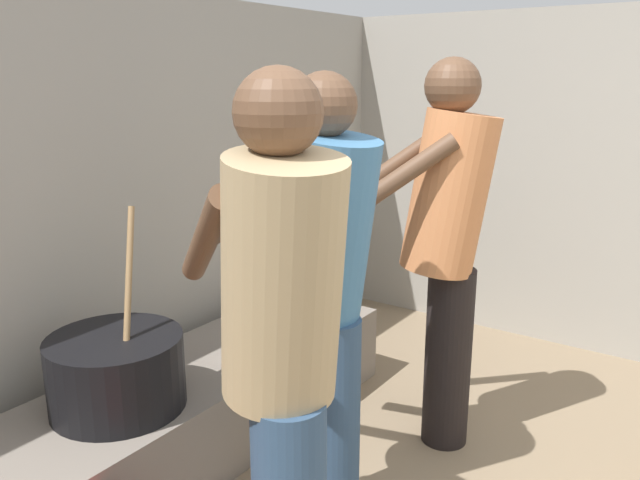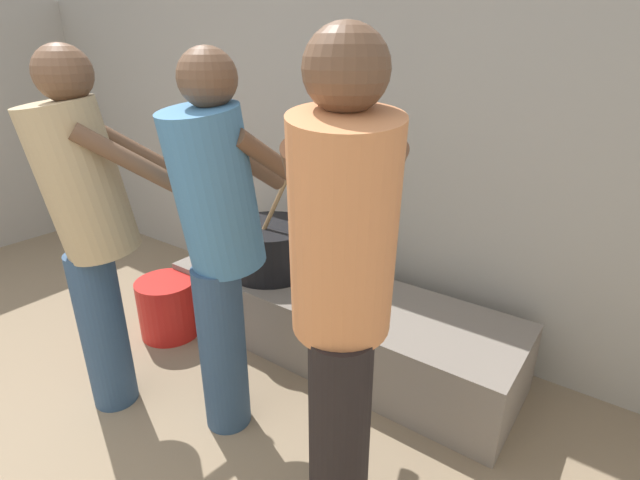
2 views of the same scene
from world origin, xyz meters
The scene contains 7 objects.
block_enclosure_rear centered at (0.00, 2.58, 0.97)m, with size 5.51×0.20×1.95m, color #9E998E.
hearth_ledge centered at (0.57, 2.06, 0.19)m, with size 1.98×0.60×0.38m, color slate.
cooking_pot_main centered at (0.13, 2.05, 0.52)m, with size 0.50×0.50×0.73m.
cook_in_tan_shirt centered at (-0.03, 1.13, 0.92)m, with size 0.63×0.73×1.61m.
cook_in_orange_shirt centered at (1.17, 1.22, 0.95)m, with size 0.65×0.74×1.65m.
cook_in_blue_shirt centered at (0.50, 1.36, 0.91)m, with size 0.39×0.69×1.60m.
bucket_red_plastic centered at (-0.31, 1.63, 0.17)m, with size 0.34×0.34×0.34m, color red.
Camera 2 is at (1.83, 0.20, 1.59)m, focal length 26.53 mm.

